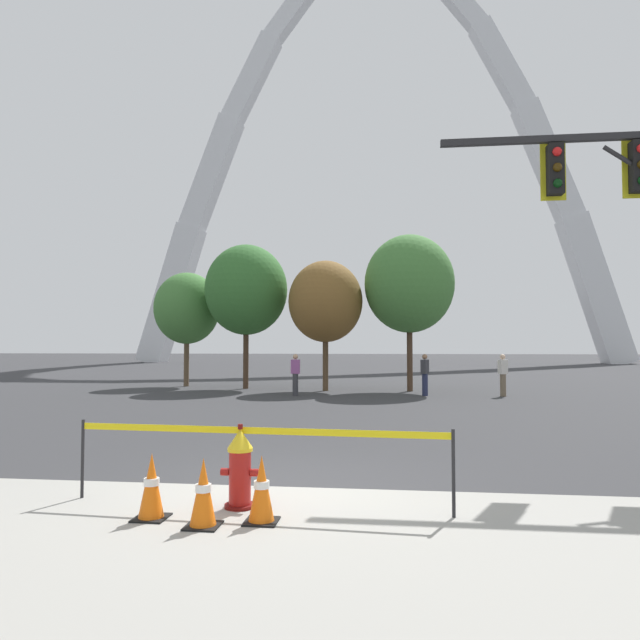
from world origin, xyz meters
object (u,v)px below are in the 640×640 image
(pedestrian_standing_center, at_px, (425,374))
(fire_hydrant, at_px, (240,468))
(monument_arch, at_px, (374,175))
(traffic_cone_mid_sidewalk, at_px, (151,487))
(pedestrian_walking_left, at_px, (295,374))
(traffic_cone_curb_edge, at_px, (262,490))
(traffic_cone_by_hydrant, at_px, (203,493))
(pedestrian_walking_right, at_px, (503,375))

(pedestrian_standing_center, bearing_deg, fire_hydrant, -101.55)
(fire_hydrant, relative_size, monument_arch, 0.02)
(traffic_cone_mid_sidewalk, relative_size, pedestrian_walking_left, 0.46)
(traffic_cone_curb_edge, bearing_deg, monument_arch, 90.04)
(pedestrian_standing_center, bearing_deg, monument_arch, 93.98)
(traffic_cone_by_hydrant, relative_size, traffic_cone_mid_sidewalk, 1.00)
(traffic_cone_by_hydrant, xyz_separation_m, pedestrian_walking_right, (6.28, 16.30, 0.46))
(traffic_cone_mid_sidewalk, bearing_deg, traffic_cone_by_hydrant, -16.81)
(pedestrian_walking_left, xyz_separation_m, pedestrian_walking_right, (7.84, 0.58, 0.00))
(fire_hydrant, xyz_separation_m, pedestrian_walking_right, (6.07, 15.55, 0.35))
(traffic_cone_curb_edge, bearing_deg, pedestrian_walking_right, 70.50)
(traffic_cone_curb_edge, relative_size, pedestrian_standing_center, 0.46)
(traffic_cone_mid_sidewalk, bearing_deg, traffic_cone_curb_edge, 0.84)
(monument_arch, xyz_separation_m, pedestrian_walking_right, (5.74, -40.61, -20.07))
(traffic_cone_by_hydrant, height_order, traffic_cone_mid_sidewalk, same)
(pedestrian_walking_left, bearing_deg, traffic_cone_by_hydrant, -84.32)
(fire_hydrant, height_order, pedestrian_walking_left, pedestrian_walking_left)
(traffic_cone_curb_edge, relative_size, monument_arch, 0.01)
(fire_hydrant, distance_m, pedestrian_walking_left, 15.08)
(traffic_cone_mid_sidewalk, xyz_separation_m, monument_arch, (1.20, 56.71, 20.53))
(monument_arch, bearing_deg, pedestrian_standing_center, -86.02)
(pedestrian_walking_left, bearing_deg, fire_hydrant, -83.27)
(traffic_cone_by_hydrant, distance_m, pedestrian_walking_left, 15.81)
(traffic_cone_by_hydrant, relative_size, traffic_cone_curb_edge, 1.00)
(traffic_cone_mid_sidewalk, distance_m, pedestrian_standing_center, 16.55)
(traffic_cone_mid_sidewalk, height_order, pedestrian_walking_right, pedestrian_walking_right)
(traffic_cone_curb_edge, xyz_separation_m, monument_arch, (-0.04, 56.70, 20.53))
(traffic_cone_by_hydrant, bearing_deg, monument_arch, 89.46)
(fire_hydrant, relative_size, traffic_cone_by_hydrant, 1.36)
(monument_arch, distance_m, pedestrian_walking_right, 45.66)
(fire_hydrant, relative_size, pedestrian_walking_right, 0.62)
(pedestrian_walking_left, xyz_separation_m, pedestrian_standing_center, (4.93, 0.52, 0.00))
(fire_hydrant, relative_size, pedestrian_walking_left, 0.62)
(fire_hydrant, distance_m, pedestrian_walking_right, 16.70)
(traffic_cone_by_hydrant, relative_size, monument_arch, 0.01)
(traffic_cone_by_hydrant, relative_size, pedestrian_walking_right, 0.46)
(traffic_cone_curb_edge, bearing_deg, pedestrian_standing_center, 80.14)
(traffic_cone_curb_edge, relative_size, pedestrian_walking_left, 0.46)
(traffic_cone_by_hydrant, bearing_deg, pedestrian_walking_right, 68.94)
(traffic_cone_by_hydrant, distance_m, traffic_cone_mid_sidewalk, 0.69)
(traffic_cone_curb_edge, height_order, pedestrian_standing_center, pedestrian_standing_center)
(traffic_cone_mid_sidewalk, height_order, traffic_cone_curb_edge, same)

